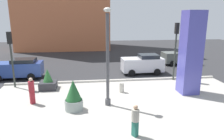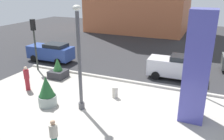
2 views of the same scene
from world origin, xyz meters
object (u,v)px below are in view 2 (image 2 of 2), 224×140
Objects in this scene: lamp_post at (79,62)px; potted_plant_by_pillar at (47,92)px; pedestrian_on_sidewalk at (27,77)px; art_pillar_blue at (197,68)px; potted_plant_near_left at (58,71)px; concrete_bollard at (115,92)px; car_curb_east at (175,67)px; car_passing_lane at (51,52)px; traffic_light_corner at (207,47)px; traffic_light_far_side at (34,36)px; pedestrian_crossing at (54,134)px.

potted_plant_by_pillar is at bearing -167.28° from lamp_post.
lamp_post is 5.17m from pedestrian_on_sidewalk.
art_pillar_blue is 3.65× the size of potted_plant_near_left.
car_curb_east is at bearing 59.80° from concrete_bollard.
potted_plant_by_pillar reaches higher than car_passing_lane.
potted_plant_by_pillar reaches higher than pedestrian_on_sidewalk.
lamp_post is 10.27m from car_passing_lane.
lamp_post is at bearing -120.23° from car_curb_east.
art_pillar_blue is 5.43m from concrete_bollard.
art_pillar_blue reaches higher than traffic_light_corner.
art_pillar_blue reaches higher than car_curb_east.
car_curb_east is at bearing 50.63° from potted_plant_by_pillar.
art_pillar_blue is at bearing -7.45° from concrete_bollard.
traffic_light_corner reaches higher than concrete_bollard.
car_passing_lane is (-7.40, 6.83, -1.97)m from lamp_post.
traffic_light_far_side is 3.29m from car_passing_lane.
traffic_light_far_side is 4.60m from pedestrian_on_sidewalk.
car_curb_east is at bearing 23.13° from potted_plant_near_left.
car_passing_lane is 6.64m from pedestrian_on_sidewalk.
traffic_light_corner is at bearing 85.19° from art_pillar_blue.
pedestrian_on_sidewalk is (-5.98, -1.37, 0.59)m from concrete_bollard.
traffic_light_far_side is (-4.83, 4.76, 2.07)m from potted_plant_by_pillar.
potted_plant_by_pillar is at bearing -148.31° from traffic_light_corner.
traffic_light_far_side is (-6.91, 4.29, 0.06)m from lamp_post.
car_passing_lane is at bearing 128.14° from pedestrian_crossing.
pedestrian_crossing is at bearing -47.67° from potted_plant_by_pillar.
traffic_light_corner is (0.27, 3.19, 0.38)m from art_pillar_blue.
art_pillar_blue is at bearing 3.98° from pedestrian_on_sidewalk.
car_curb_east reaches higher than pedestrian_crossing.
car_passing_lane is (-3.18, 3.29, 0.33)m from potted_plant_near_left.
car_curb_east reaches higher than potted_plant_by_pillar.
lamp_post is 8.46m from car_curb_east.
traffic_light_corner is 13.19m from traffic_light_far_side.
traffic_light_far_side is 2.49× the size of pedestrian_on_sidewalk.
traffic_light_corner is (6.26, 4.68, 0.41)m from lamp_post.
lamp_post is 1.48× the size of car_curb_east.
pedestrian_on_sidewalk is (-2.66, 1.22, 0.10)m from potted_plant_by_pillar.
potted_plant_near_left is at bearing -173.80° from traffic_light_corner.
potted_plant_by_pillar is at bearing -61.80° from potted_plant_near_left.
pedestrian_crossing is (5.62, -4.46, -0.10)m from pedestrian_on_sidewalk.
concrete_bollard is 6.35m from traffic_light_corner.
car_passing_lane is (-13.40, 5.34, -2.00)m from art_pillar_blue.
potted_plant_by_pillar is 0.42× the size of car_passing_lane.
traffic_light_far_side is at bearing 135.47° from potted_plant_by_pillar.
pedestrian_crossing is (-3.27, -10.83, -0.09)m from car_curb_east.
traffic_light_corner is at bearing 27.03° from concrete_bollard.
traffic_light_far_side is (-2.68, 0.75, 2.35)m from potted_plant_near_left.
pedestrian_on_sidewalk is (-8.89, -6.37, 0.02)m from car_curb_east.
lamp_post is 2.93m from potted_plant_by_pillar.
pedestrian_on_sidewalk is 1.11× the size of pedestrian_crossing.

